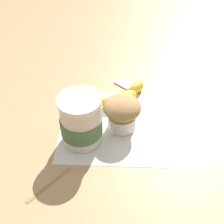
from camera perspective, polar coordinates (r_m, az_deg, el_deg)
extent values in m
plane|color=tan|center=(0.73, 0.00, -2.53)|extent=(3.00, 3.00, 0.00)
cube|color=white|center=(0.73, 0.00, -2.48)|extent=(0.27, 0.27, 0.00)
cylinder|color=silver|center=(0.66, -5.68, -1.85)|extent=(0.09, 0.09, 0.11)
cylinder|color=white|center=(0.62, -6.04, 2.02)|extent=(0.09, 0.09, 0.01)
cylinder|color=#4C754C|center=(0.67, -5.63, -2.39)|extent=(0.09, 0.09, 0.04)
cylinder|color=white|center=(0.72, 1.85, -1.45)|extent=(0.06, 0.06, 0.04)
ellipsoid|color=#AD8451|center=(0.69, 1.92, 1.06)|extent=(0.08, 0.08, 0.05)
ellipsoid|color=yellow|center=(0.77, -0.60, 1.72)|extent=(0.03, 0.05, 0.03)
ellipsoid|color=yellow|center=(0.78, 2.62, 2.79)|extent=(0.06, 0.06, 0.03)
ellipsoid|color=yellow|center=(0.82, 4.60, 4.55)|extent=(0.06, 0.04, 0.03)
cube|color=pink|center=(0.85, 2.31, 5.29)|extent=(0.05, 0.06, 0.01)
cube|color=#9E7547|center=(0.64, -11.41, -12.85)|extent=(0.10, 0.06, 0.00)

